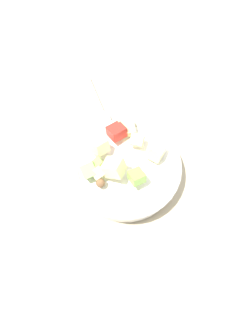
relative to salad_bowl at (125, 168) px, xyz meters
name	(u,v)px	position (x,y,z in m)	size (l,w,h in m)	color
ground_plane	(127,173)	(-0.01, 0.00, -0.04)	(2.40, 2.40, 0.00)	silver
placemat	(127,172)	(-0.01, 0.00, -0.04)	(0.50, 0.30, 0.01)	tan
salad_bowl	(125,168)	(0.00, 0.00, 0.00)	(0.23, 0.23, 0.11)	white
serving_spoon	(98,106)	(-0.17, -0.08, -0.03)	(0.20, 0.12, 0.01)	#B7B7BC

